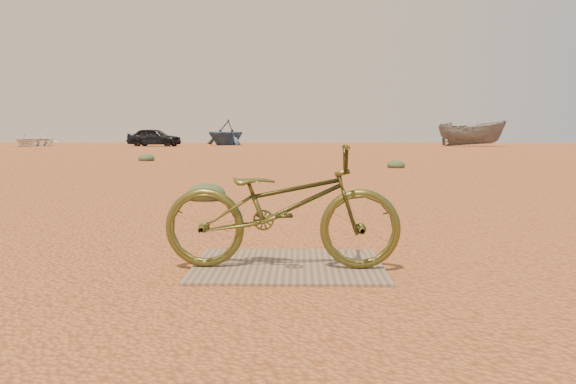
{
  "coord_description": "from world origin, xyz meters",
  "views": [
    {
      "loc": [
        0.47,
        -3.85,
        1.02
      ],
      "look_at": [
        0.38,
        0.35,
        0.58
      ],
      "focal_mm": 35.0,
      "sensor_mm": 36.0,
      "label": 1
    }
  ],
  "objects_px": {
    "boat_far_left": "(226,132)",
    "boat_mid_right": "(471,134)",
    "plywood_board": "(288,266)",
    "boat_near_left": "(32,140)",
    "bicycle": "(282,206)",
    "car": "(154,137)"
  },
  "relations": [
    {
      "from": "plywood_board",
      "to": "boat_far_left",
      "type": "relative_size",
      "value": 0.34
    },
    {
      "from": "boat_mid_right",
      "to": "car",
      "type": "bearing_deg",
      "value": 117.29
    },
    {
      "from": "boat_near_left",
      "to": "car",
      "type": "bearing_deg",
      "value": 0.86
    },
    {
      "from": "boat_far_left",
      "to": "boat_mid_right",
      "type": "relative_size",
      "value": 0.82
    },
    {
      "from": "boat_far_left",
      "to": "boat_near_left",
      "type": "bearing_deg",
      "value": -130.43
    },
    {
      "from": "plywood_board",
      "to": "boat_far_left",
      "type": "bearing_deg",
      "value": 98.02
    },
    {
      "from": "plywood_board",
      "to": "boat_far_left",
      "type": "xyz_separation_m",
      "value": [
        -6.32,
        44.84,
        1.11
      ]
    },
    {
      "from": "car",
      "to": "boat_near_left",
      "type": "bearing_deg",
      "value": 96.38
    },
    {
      "from": "car",
      "to": "boat_mid_right",
      "type": "bearing_deg",
      "value": -80.83
    },
    {
      "from": "bicycle",
      "to": "car",
      "type": "height_order",
      "value": "car"
    },
    {
      "from": "boat_mid_right",
      "to": "boat_far_left",
      "type": "bearing_deg",
      "value": 105.64
    },
    {
      "from": "plywood_board",
      "to": "car",
      "type": "relative_size",
      "value": 0.34
    },
    {
      "from": "plywood_board",
      "to": "car",
      "type": "distance_m",
      "value": 42.24
    },
    {
      "from": "plywood_board",
      "to": "boat_mid_right",
      "type": "bearing_deg",
      "value": 71.41
    },
    {
      "from": "boat_mid_right",
      "to": "bicycle",
      "type": "bearing_deg",
      "value": -172.17
    },
    {
      "from": "bicycle",
      "to": "car",
      "type": "bearing_deg",
      "value": 17.27
    },
    {
      "from": "boat_far_left",
      "to": "boat_mid_right",
      "type": "bearing_deg",
      "value": 24.55
    },
    {
      "from": "boat_near_left",
      "to": "bicycle",
      "type": "bearing_deg",
      "value": -59.52
    },
    {
      "from": "boat_far_left",
      "to": "plywood_board",
      "type": "bearing_deg",
      "value": -46.63
    },
    {
      "from": "boat_near_left",
      "to": "boat_mid_right",
      "type": "xyz_separation_m",
      "value": [
        35.38,
        0.04,
        0.53
      ]
    },
    {
      "from": "boat_far_left",
      "to": "boat_mid_right",
      "type": "distance_m",
      "value": 20.47
    },
    {
      "from": "boat_near_left",
      "to": "boat_mid_right",
      "type": "bearing_deg",
      "value": 2.86
    }
  ]
}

